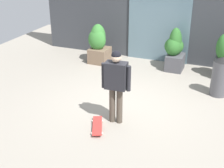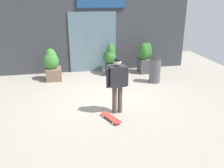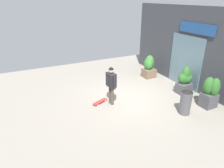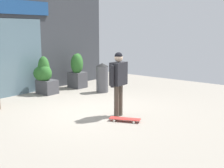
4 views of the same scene
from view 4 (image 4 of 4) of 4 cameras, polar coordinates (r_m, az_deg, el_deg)
ground_plane at (r=7.95m, az=-4.13°, el=-5.24°), size 12.00×12.00×0.00m
building_facade at (r=10.24m, az=-18.39°, el=8.50°), size 8.14×0.31×3.80m
skateboarder at (r=7.25m, az=1.27°, el=1.24°), size 0.62×0.29×1.62m
skateboard at (r=7.03m, az=2.52°, el=-6.81°), size 0.47×0.76×0.08m
planter_box_left at (r=11.02m, az=-6.77°, el=2.68°), size 0.57×0.58×1.28m
planter_box_mid at (r=10.14m, az=-13.06°, el=1.58°), size 0.63×0.74×1.28m
trash_bin at (r=10.18m, az=-1.91°, el=1.25°), size 0.43×0.43×1.02m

